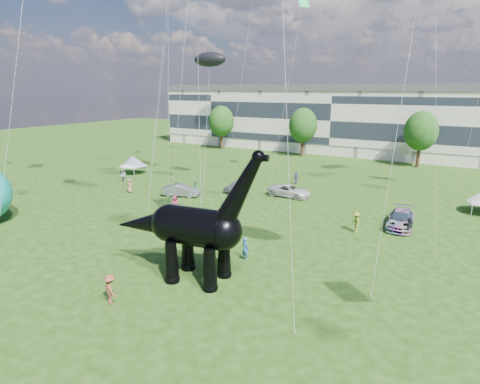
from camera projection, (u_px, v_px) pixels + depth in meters
The scene contains 12 objects.
ground at pixel (151, 294), 24.92m from camera, with size 220.00×220.00×0.00m, color #16330C.
terrace_row at pixel (340, 122), 78.79m from camera, with size 78.00×11.00×12.00m, color beige.
tree_far_left at pixel (221, 119), 82.25m from camera, with size 5.20×5.20×9.44m.
tree_mid_left at pixel (303, 122), 73.26m from camera, with size 5.20×5.20×9.44m.
tree_mid_right at pixel (421, 128), 63.26m from camera, with size 5.20×5.20×9.44m.
dinosaur_sculpture at pixel (191, 228), 26.23m from camera, with size 11.44×3.60×9.31m.
car_silver at pixel (237, 186), 49.46m from camera, with size 1.57×3.90×1.33m, color #B4B5B9.
car_grey at pixel (181, 190), 47.22m from camera, with size 1.52×4.35×1.43m, color gray.
car_white at pixel (290, 191), 47.07m from camera, with size 2.33×5.05×1.40m, color silver.
car_dark at pixel (401, 219), 36.68m from camera, with size 2.16×5.32×1.54m, color #595960.
gazebo_left at pixel (133, 161), 59.52m from camera, with size 4.07×4.07×2.68m.
visitors at pixel (249, 209), 39.21m from camera, with size 49.73×35.29×1.89m.
Camera 1 is at (16.37, -16.43, 12.43)m, focal length 30.00 mm.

